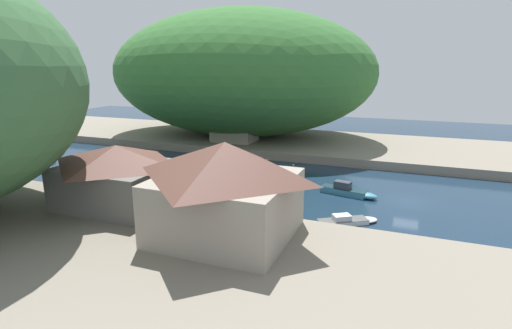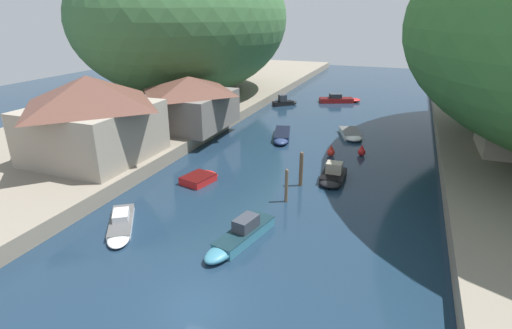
% 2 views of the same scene
% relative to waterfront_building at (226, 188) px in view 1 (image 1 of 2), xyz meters
% --- Properties ---
extents(water_surface, '(130.00, 130.00, 0.00)m').
position_rel_waterfront_building_xyz_m(water_surface, '(16.93, 17.32, -4.96)').
color(water_surface, '#192D42').
rests_on(water_surface, ground).
extents(right_bank, '(22.00, 120.00, 1.24)m').
position_rel_waterfront_building_xyz_m(right_bank, '(39.64, 17.32, -4.34)').
color(right_bank, gray).
rests_on(right_bank, ground).
extents(hillside_right, '(33.91, 47.47, 21.87)m').
position_rel_waterfront_building_xyz_m(hillside_right, '(40.74, 16.77, 7.21)').
color(hillside_right, '#387033').
rests_on(hillside_right, right_bank).
extents(waterfront_building, '(9.81, 10.30, 7.19)m').
position_rel_waterfront_building_xyz_m(waterfront_building, '(0.00, 0.00, 0.00)').
color(waterfront_building, gray).
rests_on(waterfront_building, left_bank).
extents(boathouse_shed, '(8.61, 10.10, 5.55)m').
position_rel_waterfront_building_xyz_m(boathouse_shed, '(2.62, 12.09, -0.85)').
color(boathouse_shed, slate).
rests_on(boathouse_shed, left_bank).
extents(right_bank_cottage, '(5.25, 7.34, 4.55)m').
position_rel_waterfront_building_xyz_m(right_bank_cottage, '(34.37, 14.95, -1.37)').
color(right_bank_cottage, gray).
rests_on(right_bank_cottage, right_bank).
extents(boat_red_skiff, '(2.69, 6.36, 1.44)m').
position_rel_waterfront_building_xyz_m(boat_red_skiff, '(16.62, -6.69, -4.51)').
color(boat_red_skiff, teal).
rests_on(boat_red_skiff, water_surface).
extents(boat_far_right_bank, '(2.02, 4.08, 1.51)m').
position_rel_waterfront_building_xyz_m(boat_far_right_bank, '(20.16, 5.00, -4.51)').
color(boat_far_right_bank, black).
rests_on(boat_far_right_bank, water_surface).
extents(boat_white_cruiser, '(3.69, 3.56, 1.61)m').
position_rel_waterfront_building_xyz_m(boat_white_cruiser, '(7.79, 31.39, -4.48)').
color(boat_white_cruiser, black).
rests_on(boat_white_cruiser, water_surface).
extents(boat_yellow_tender, '(3.11, 6.39, 0.68)m').
position_rel_waterfront_building_xyz_m(boat_yellow_tender, '(12.57, 14.70, -4.62)').
color(boat_yellow_tender, navy).
rests_on(boat_yellow_tender, water_surface).
extents(boat_far_upstream, '(2.70, 3.53, 0.61)m').
position_rel_waterfront_building_xyz_m(boat_far_upstream, '(9.80, 1.05, -4.66)').
color(boat_far_upstream, red).
rests_on(boat_far_upstream, water_surface).
extents(boat_open_rowboat, '(6.66, 4.17, 1.36)m').
position_rel_waterfront_building_xyz_m(boat_open_rowboat, '(15.26, 36.49, -4.53)').
color(boat_open_rowboat, red).
rests_on(boat_open_rowboat, water_surface).
extents(boat_near_quay, '(3.43, 5.11, 0.63)m').
position_rel_waterfront_building_xyz_m(boat_near_quay, '(19.71, 18.24, -4.65)').
color(boat_near_quay, white).
rests_on(boat_near_quay, water_surface).
extents(boat_small_dinghy, '(4.20, 5.34, 0.88)m').
position_rel_waterfront_building_xyz_m(boat_small_dinghy, '(8.66, -7.87, -4.68)').
color(boat_small_dinghy, white).
rests_on(boat_small_dinghy, water_surface).
extents(mooring_post_second, '(0.25, 0.25, 2.64)m').
position_rel_waterfront_building_xyz_m(mooring_post_second, '(17.62, -0.10, -3.63)').
color(mooring_post_second, brown).
rests_on(mooring_post_second, water_surface).
extents(mooring_post_middle, '(0.32, 0.32, 2.93)m').
position_rel_waterfront_building_xyz_m(mooring_post_middle, '(17.86, 3.16, -3.49)').
color(mooring_post_middle, brown).
rests_on(mooring_post_middle, water_surface).
extents(channel_buoy_near, '(0.77, 0.77, 1.15)m').
position_rel_waterfront_building_xyz_m(channel_buoy_near, '(18.78, 11.21, -4.51)').
color(channel_buoy_near, red).
rests_on(channel_buoy_near, water_surface).
extents(channel_buoy_far, '(0.76, 0.76, 1.14)m').
position_rel_waterfront_building_xyz_m(channel_buoy_far, '(21.59, 12.38, -4.51)').
color(channel_buoy_far, red).
rests_on(channel_buoy_far, water_surface).
extents(person_on_quay, '(0.32, 0.43, 1.69)m').
position_rel_waterfront_building_xyz_m(person_on_quay, '(3.77, 2.12, -2.75)').
color(person_on_quay, '#282D3D').
rests_on(person_on_quay, left_bank).
extents(person_by_boathouse, '(0.30, 0.42, 1.69)m').
position_rel_waterfront_building_xyz_m(person_by_boathouse, '(3.65, 5.01, -2.75)').
color(person_by_boathouse, '#282D3D').
rests_on(person_by_boathouse, left_bank).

